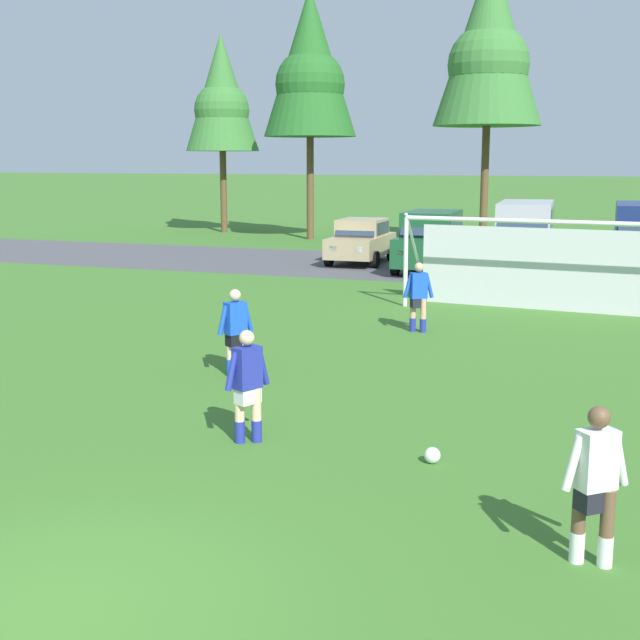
# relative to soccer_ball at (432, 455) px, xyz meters

# --- Properties ---
(ground_plane) EXTENTS (400.00, 400.00, 0.00)m
(ground_plane) POSITION_rel_soccer_ball_xyz_m (-2.37, 10.13, -0.11)
(ground_plane) COLOR #3D7028
(parking_lot_strip) EXTENTS (52.00, 8.40, 0.01)m
(parking_lot_strip) POSITION_rel_soccer_ball_xyz_m (-2.37, 20.84, -0.11)
(parking_lot_strip) COLOR #4C4C51
(parking_lot_strip) RESTS_ON ground
(soccer_ball) EXTENTS (0.22, 0.22, 0.22)m
(soccer_ball) POSITION_rel_soccer_ball_xyz_m (0.00, 0.00, 0.00)
(soccer_ball) COLOR white
(soccer_ball) RESTS_ON ground
(soccer_goal) EXTENTS (7.56, 2.57, 2.57)m
(soccer_goal) POSITION_rel_soccer_ball_xyz_m (0.23, 12.54, 1.18)
(soccer_goal) COLOR white
(soccer_goal) RESTS_ON ground
(player_striker_near) EXTENTS (0.70, 0.41, 1.64)m
(player_striker_near) POSITION_rel_soccer_ball_xyz_m (-2.29, 8.65, 0.71)
(player_striker_near) COLOR tan
(player_striker_near) RESTS_ON ground
(player_midfield_center) EXTENTS (0.66, 0.49, 1.64)m
(player_midfield_center) POSITION_rel_soccer_ball_xyz_m (2.13, -2.32, 0.71)
(player_midfield_center) COLOR brown
(player_midfield_center) RESTS_ON ground
(player_defender_far) EXTENTS (0.53, 0.63, 1.64)m
(player_defender_far) POSITION_rel_soccer_ball_xyz_m (-4.50, 3.40, 0.71)
(player_defender_far) COLOR beige
(player_defender_far) RESTS_ON ground
(player_winger_right) EXTENTS (0.47, 0.66, 1.64)m
(player_winger_right) POSITION_rel_soccer_ball_xyz_m (-2.67, -0.04, 0.71)
(player_winger_right) COLOR beige
(player_winger_right) RESTS_ON ground
(parked_car_slot_far_left) EXTENTS (2.13, 4.25, 1.72)m
(parked_car_slot_far_left) POSITION_rel_soccer_ball_xyz_m (-7.60, 21.24, 0.77)
(parked_car_slot_far_left) COLOR tan
(parked_car_slot_far_left) RESTS_ON ground
(parked_car_slot_left) EXTENTS (2.24, 4.65, 2.16)m
(parked_car_slot_left) POSITION_rel_soccer_ball_xyz_m (-4.51, 19.74, 1.00)
(parked_car_slot_left) COLOR #194C2D
(parked_car_slot_left) RESTS_ON ground
(parked_car_slot_center_left) EXTENTS (2.43, 4.92, 2.52)m
(parked_car_slot_center_left) POSITION_rel_soccer_ball_xyz_m (-1.27, 20.44, 1.23)
(parked_car_slot_center_left) COLOR #B2B2BC
(parked_car_slot_center_left) RESTS_ON ground
(tree_left_edge) EXTENTS (4.01, 4.01, 10.70)m
(tree_left_edge) POSITION_rel_soccer_ball_xyz_m (-19.17, 32.65, 7.24)
(tree_left_edge) COLOR brown
(tree_left_edge) RESTS_ON ground
(tree_mid_left) EXTENTS (4.61, 4.61, 12.29)m
(tree_mid_left) POSITION_rel_soccer_ball_xyz_m (-13.12, 30.24, 8.35)
(tree_mid_left) COLOR brown
(tree_mid_left) RESTS_ON ground
(tree_center_back) EXTENTS (4.98, 4.98, 13.27)m
(tree_center_back) POSITION_rel_soccer_ball_xyz_m (-4.36, 30.15, 9.02)
(tree_center_back) COLOR brown
(tree_center_back) RESTS_ON ground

